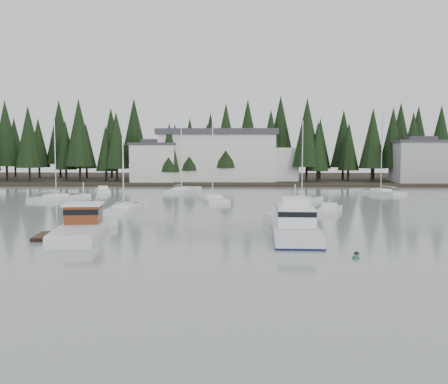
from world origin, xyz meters
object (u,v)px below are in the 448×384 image
(runabout_3, at_px, (103,191))
(sailboat_2, at_px, (302,203))
(sailboat_5, at_px, (124,210))
(sailboat_7, at_px, (213,200))
(house_east_a, at_px, (419,160))
(house_west, at_px, (154,161))
(sailboat_6, at_px, (56,199))
(sailboat_3, at_px, (182,191))
(sailboat_4, at_px, (381,193))
(cabin_cruiser_center, at_px, (295,228))
(lobster_boat_brown, at_px, (80,230))
(harbor_inn, at_px, (227,156))
(runabout_1, at_px, (329,211))

(runabout_3, bearing_deg, sailboat_2, -138.19)
(sailboat_2, xyz_separation_m, sailboat_5, (-21.13, -8.42, 0.03))
(sailboat_2, relative_size, sailboat_7, 0.80)
(sailboat_5, bearing_deg, house_east_a, -44.87)
(house_east_a, xyz_separation_m, sailboat_2, (-28.32, -37.86, -4.85))
(house_west, relative_size, sailboat_2, 0.86)
(sailboat_2, bearing_deg, sailboat_6, 101.72)
(sailboat_3, bearing_deg, sailboat_5, -177.03)
(sailboat_4, height_order, sailboat_5, sailboat_5)
(sailboat_6, relative_size, runabout_3, 2.05)
(cabin_cruiser_center, xyz_separation_m, sailboat_5, (-17.47, 16.72, -0.62))
(lobster_boat_brown, xyz_separation_m, sailboat_3, (2.90, 44.22, -0.49))
(cabin_cruiser_center, xyz_separation_m, sailboat_4, (18.15, 40.91, -0.64))
(lobster_boat_brown, xyz_separation_m, cabin_cruiser_center, (16.94, 0.52, 0.17))
(harbor_inn, xyz_separation_m, lobster_boat_brown, (-9.97, -67.86, -5.23))
(harbor_inn, bearing_deg, sailboat_6, -121.38)
(house_east_a, relative_size, runabout_1, 1.77)
(house_west, bearing_deg, house_east_a, -1.06)
(house_east_a, bearing_deg, harbor_inn, 173.64)
(lobster_boat_brown, height_order, sailboat_5, sailboat_5)
(sailboat_4, distance_m, runabout_3, 45.08)
(cabin_cruiser_center, xyz_separation_m, sailboat_3, (-14.04, 43.71, -0.66))
(sailboat_2, bearing_deg, lobster_boat_brown, 160.55)
(harbor_inn, height_order, sailboat_7, sailboat_7)
(harbor_inn, distance_m, sailboat_6, 44.54)
(cabin_cruiser_center, height_order, sailboat_3, sailboat_3)
(runabout_3, bearing_deg, sailboat_7, -143.99)
(sailboat_3, relative_size, runabout_1, 1.98)
(house_east_a, bearing_deg, sailboat_6, -151.69)
(house_east_a, distance_m, sailboat_5, 67.90)
(house_east_a, relative_size, sailboat_7, 0.76)
(lobster_boat_brown, bearing_deg, sailboat_6, 15.43)
(house_west, relative_size, runabout_1, 1.60)
(runabout_3, bearing_deg, house_west, -31.53)
(house_east_a, xyz_separation_m, lobster_boat_brown, (-48.93, -63.51, -4.36))
(house_west, xyz_separation_m, sailboat_5, (4.54, -47.28, -4.57))
(harbor_inn, xyz_separation_m, sailboat_4, (25.12, -26.43, -5.70))
(sailboat_4, xyz_separation_m, sailboat_6, (-48.12, -11.29, -0.00))
(sailboat_3, bearing_deg, sailboat_2, -126.15)
(cabin_cruiser_center, xyz_separation_m, runabout_3, (-26.90, 42.39, -0.58))
(sailboat_4, distance_m, runabout_1, 28.15)
(sailboat_4, bearing_deg, house_east_a, -61.32)
(sailboat_5, bearing_deg, harbor_inn, -9.68)
(sailboat_2, xyz_separation_m, sailboat_3, (-17.71, 18.56, -0.00))
(cabin_cruiser_center, xyz_separation_m, runabout_1, (5.52, 15.76, -0.58))
(cabin_cruiser_center, relative_size, sailboat_2, 1.01)
(house_east_a, distance_m, runabout_1, 54.36)
(lobster_boat_brown, distance_m, sailboat_7, 30.90)
(house_east_a, relative_size, sailboat_3, 0.90)
(harbor_inn, bearing_deg, sailboat_7, -91.63)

